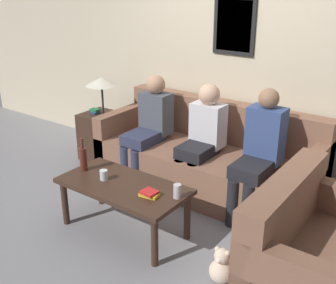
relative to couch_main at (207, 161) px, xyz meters
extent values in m
plane|color=gray|center=(0.00, -0.55, -0.32)|extent=(16.00, 16.00, 0.00)
cube|color=beige|center=(0.00, 0.49, 0.98)|extent=(9.00, 0.06, 2.60)
cube|color=black|center=(0.00, 0.45, 1.38)|extent=(0.48, 0.02, 0.60)
cube|color=#B7CCB2|center=(0.00, 0.44, 1.38)|extent=(0.40, 0.01, 0.52)
cube|color=brown|center=(0.00, -0.05, -0.08)|extent=(2.40, 0.94, 0.47)
cube|color=brown|center=(0.00, 0.31, 0.37)|extent=(2.40, 0.20, 0.45)
cube|color=brown|center=(-1.13, -0.05, 0.04)|extent=(0.14, 0.94, 0.71)
cube|color=brown|center=(1.13, -0.05, 0.04)|extent=(0.14, 0.94, 0.71)
cube|color=brown|center=(1.62, -1.07, -0.08)|extent=(0.94, 1.20, 0.47)
cube|color=brown|center=(1.25, -1.07, 0.37)|extent=(0.20, 1.20, 0.45)
cube|color=#382319|center=(-0.17, -1.17, 0.14)|extent=(1.17, 0.59, 0.04)
cylinder|color=#382319|center=(-0.69, -1.41, -0.10)|extent=(0.06, 0.06, 0.44)
cylinder|color=#382319|center=(0.36, -1.41, -0.10)|extent=(0.06, 0.06, 0.44)
cylinder|color=#382319|center=(-0.69, -0.94, -0.10)|extent=(0.06, 0.06, 0.44)
cylinder|color=#382319|center=(0.36, -0.94, -0.10)|extent=(0.06, 0.06, 0.44)
cube|color=#382319|center=(-1.50, -0.09, -0.02)|extent=(0.44, 0.44, 0.59)
cylinder|color=#262628|center=(-1.44, -0.09, 0.47)|extent=(0.02, 0.02, 0.39)
cone|color=beige|center=(-1.44, -0.09, 0.69)|extent=(0.38, 0.38, 0.10)
cube|color=navy|center=(-1.56, -0.12, 0.29)|extent=(0.10, 0.10, 0.02)
cube|color=#237547|center=(-1.56, -0.12, 0.31)|extent=(0.10, 0.07, 0.02)
cube|color=#237547|center=(-1.56, -0.12, 0.32)|extent=(0.12, 0.09, 0.02)
cylinder|color=#562319|center=(-0.66, -1.18, 0.27)|extent=(0.07, 0.07, 0.22)
cylinder|color=#562319|center=(-0.66, -1.18, 0.43)|extent=(0.03, 0.03, 0.10)
cylinder|color=silver|center=(-0.36, -1.21, 0.21)|extent=(0.07, 0.07, 0.09)
cube|color=gold|center=(0.15, -1.21, 0.17)|extent=(0.17, 0.12, 0.03)
cube|color=red|center=(0.15, -1.21, 0.20)|extent=(0.14, 0.13, 0.02)
cylinder|color=#BCBCC1|center=(0.36, -1.10, 0.22)|extent=(0.07, 0.07, 0.12)
cube|color=#2D334C|center=(-0.66, -0.28, 0.20)|extent=(0.31, 0.46, 0.14)
cylinder|color=#2D334C|center=(-0.74, -0.51, -0.08)|extent=(0.11, 0.11, 0.47)
cylinder|color=#2D334C|center=(-0.59, -0.51, -0.08)|extent=(0.11, 0.11, 0.47)
cube|color=#474C56|center=(-0.66, -0.05, 0.43)|extent=(0.34, 0.22, 0.46)
sphere|color=tan|center=(-0.66, -0.05, 0.76)|extent=(0.21, 0.21, 0.21)
cube|color=black|center=(0.01, -0.24, 0.20)|extent=(0.31, 0.41, 0.14)
cylinder|color=black|center=(-0.06, -0.44, -0.08)|extent=(0.11, 0.11, 0.47)
cylinder|color=black|center=(0.09, -0.44, -0.08)|extent=(0.11, 0.11, 0.47)
cube|color=silver|center=(0.01, -0.04, 0.43)|extent=(0.34, 0.22, 0.46)
sphere|color=tan|center=(0.01, -0.04, 0.75)|extent=(0.22, 0.22, 0.22)
cube|color=black|center=(0.66, -0.29, 0.20)|extent=(0.31, 0.46, 0.14)
cylinder|color=black|center=(0.58, -0.52, -0.08)|extent=(0.11, 0.11, 0.47)
cylinder|color=black|center=(0.74, -0.52, -0.08)|extent=(0.11, 0.11, 0.47)
cube|color=#33477A|center=(0.66, -0.06, 0.47)|extent=(0.34, 0.22, 0.54)
sphere|color=#8C664C|center=(0.66, -0.06, 0.82)|extent=(0.19, 0.19, 0.19)
sphere|color=beige|center=(0.89, -1.27, -0.22)|extent=(0.19, 0.19, 0.19)
sphere|color=beige|center=(0.89, -1.27, -0.08)|extent=(0.12, 0.12, 0.12)
sphere|color=beige|center=(0.85, -1.27, -0.04)|extent=(0.04, 0.04, 0.04)
sphere|color=beige|center=(0.93, -1.27, -0.04)|extent=(0.04, 0.04, 0.04)
sphere|color=#FFEAD1|center=(0.89, -1.32, -0.09)|extent=(0.05, 0.05, 0.05)
camera|label=1|loc=(2.09, -3.62, 1.88)|focal=45.00mm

